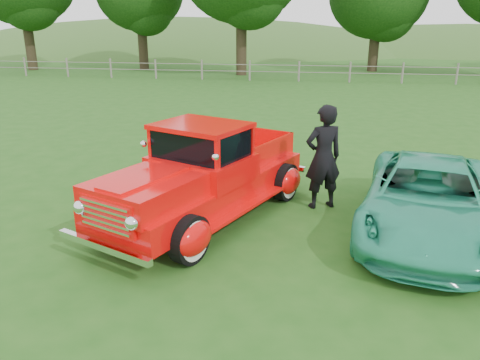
# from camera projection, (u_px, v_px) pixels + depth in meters

# --- Properties ---
(ground) EXTENTS (140.00, 140.00, 0.00)m
(ground) POSITION_uv_depth(u_px,v_px,m) (239.00, 241.00, 7.75)
(ground) COLOR #205215
(ground) RESTS_ON ground
(distant_hills) EXTENTS (116.00, 60.00, 18.00)m
(distant_hills) POSITION_uv_depth(u_px,v_px,m) (280.00, 82.00, 65.39)
(distant_hills) COLOR #355C22
(distant_hills) RESTS_ON ground
(fence_line) EXTENTS (48.00, 0.12, 1.20)m
(fence_line) POSITION_uv_depth(u_px,v_px,m) (299.00, 71.00, 28.11)
(fence_line) COLOR slate
(fence_line) RESTS_ON ground
(red_pickup) EXTENTS (3.59, 5.27, 1.78)m
(red_pickup) POSITION_uv_depth(u_px,v_px,m) (205.00, 176.00, 8.45)
(red_pickup) COLOR black
(red_pickup) RESTS_ON ground
(teal_sedan) EXTENTS (2.95, 4.81, 1.24)m
(teal_sedan) POSITION_uv_depth(u_px,v_px,m) (428.00, 199.00, 7.85)
(teal_sedan) COLOR #29A47C
(teal_sedan) RESTS_ON ground
(man) EXTENTS (0.87, 0.75, 2.02)m
(man) POSITION_uv_depth(u_px,v_px,m) (323.00, 157.00, 8.87)
(man) COLOR black
(man) RESTS_ON ground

